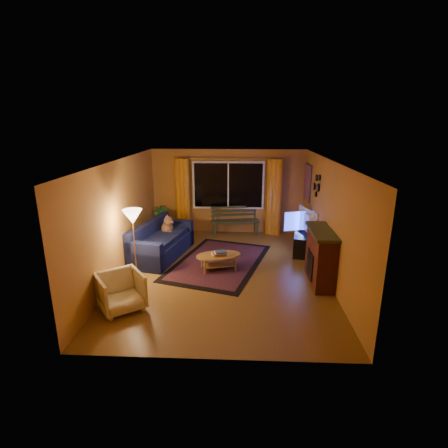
{
  "coord_description": "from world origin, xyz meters",
  "views": [
    {
      "loc": [
        0.35,
        -7.24,
        3.3
      ],
      "look_at": [
        0.0,
        0.3,
        1.05
      ],
      "focal_mm": 28.0,
      "sensor_mm": 36.0,
      "label": 1
    }
  ],
  "objects_px": {
    "armchair": "(121,290)",
    "tv_console": "(303,242)",
    "floor_lamp": "(135,246)",
    "coffee_table": "(219,262)",
    "bench": "(235,228)",
    "sofa": "(162,240)"
  },
  "relations": [
    {
      "from": "coffee_table",
      "to": "tv_console",
      "type": "xyz_separation_m",
      "value": [
        2.12,
        1.29,
        0.07
      ]
    },
    {
      "from": "tv_console",
      "to": "coffee_table",
      "type": "bearing_deg",
      "value": -136.97
    },
    {
      "from": "floor_lamp",
      "to": "bench",
      "type": "bearing_deg",
      "value": 57.14
    },
    {
      "from": "tv_console",
      "to": "armchair",
      "type": "bearing_deg",
      "value": -128.93
    },
    {
      "from": "floor_lamp",
      "to": "coffee_table",
      "type": "xyz_separation_m",
      "value": [
        1.72,
        0.6,
        -0.6
      ]
    },
    {
      "from": "bench",
      "to": "tv_console",
      "type": "height_order",
      "value": "tv_console"
    },
    {
      "from": "armchair",
      "to": "coffee_table",
      "type": "height_order",
      "value": "armchair"
    },
    {
      "from": "sofa",
      "to": "floor_lamp",
      "type": "bearing_deg",
      "value": -87.18
    },
    {
      "from": "sofa",
      "to": "tv_console",
      "type": "xyz_separation_m",
      "value": [
        3.59,
        0.5,
        -0.17
      ]
    },
    {
      "from": "bench",
      "to": "floor_lamp",
      "type": "bearing_deg",
      "value": -135.37
    },
    {
      "from": "sofa",
      "to": "coffee_table",
      "type": "distance_m",
      "value": 1.69
    },
    {
      "from": "armchair",
      "to": "tv_console",
      "type": "bearing_deg",
      "value": 3.39
    },
    {
      "from": "armchair",
      "to": "floor_lamp",
      "type": "relative_size",
      "value": 0.49
    },
    {
      "from": "bench",
      "to": "sofa",
      "type": "xyz_separation_m",
      "value": [
        -1.81,
        -1.79,
        0.22
      ]
    },
    {
      "from": "sofa",
      "to": "armchair",
      "type": "distance_m",
      "value": 2.61
    },
    {
      "from": "coffee_table",
      "to": "tv_console",
      "type": "bearing_deg",
      "value": 31.46
    },
    {
      "from": "bench",
      "to": "coffee_table",
      "type": "height_order",
      "value": "bench"
    },
    {
      "from": "tv_console",
      "to": "floor_lamp",
      "type": "bearing_deg",
      "value": -142.13
    },
    {
      "from": "bench",
      "to": "armchair",
      "type": "height_order",
      "value": "armchair"
    },
    {
      "from": "sofa",
      "to": "floor_lamp",
      "type": "distance_m",
      "value": 1.46
    },
    {
      "from": "armchair",
      "to": "tv_console",
      "type": "distance_m",
      "value": 4.88
    },
    {
      "from": "sofa",
      "to": "tv_console",
      "type": "height_order",
      "value": "sofa"
    }
  ]
}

